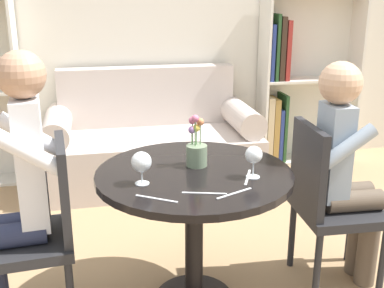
{
  "coord_description": "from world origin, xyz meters",
  "views": [
    {
      "loc": [
        -0.44,
        -2.08,
        1.55
      ],
      "look_at": [
        0.0,
        0.05,
        0.84
      ],
      "focal_mm": 45.0,
      "sensor_mm": 36.0,
      "label": 1
    }
  ],
  "objects_px": {
    "chair_right": "(327,199)",
    "wine_glass_right": "(254,156)",
    "wine_glass_left": "(141,162)",
    "flower_vase": "(196,150)",
    "bookshelf_right": "(295,85)",
    "person_right": "(346,169)",
    "person_left": "(16,189)",
    "chair_left": "(41,227)",
    "couch": "(152,145)"
  },
  "relations": [
    {
      "from": "chair_right",
      "to": "wine_glass_right",
      "type": "bearing_deg",
      "value": 112.06
    },
    {
      "from": "chair_right",
      "to": "wine_glass_left",
      "type": "distance_m",
      "value": 1.04
    },
    {
      "from": "chair_right",
      "to": "flower_vase",
      "type": "relative_size",
      "value": 3.48
    },
    {
      "from": "chair_right",
      "to": "wine_glass_left",
      "type": "height_order",
      "value": "chair_right"
    },
    {
      "from": "bookshelf_right",
      "to": "person_right",
      "type": "height_order",
      "value": "bookshelf_right"
    },
    {
      "from": "bookshelf_right",
      "to": "flower_vase",
      "type": "height_order",
      "value": "bookshelf_right"
    },
    {
      "from": "bookshelf_right",
      "to": "person_left",
      "type": "height_order",
      "value": "bookshelf_right"
    },
    {
      "from": "bookshelf_right",
      "to": "flower_vase",
      "type": "distance_m",
      "value": 2.32
    },
    {
      "from": "wine_glass_left",
      "to": "wine_glass_right",
      "type": "bearing_deg",
      "value": -2.81
    },
    {
      "from": "flower_vase",
      "to": "chair_right",
      "type": "bearing_deg",
      "value": -2.84
    },
    {
      "from": "chair_right",
      "to": "wine_glass_right",
      "type": "height_order",
      "value": "chair_right"
    },
    {
      "from": "chair_right",
      "to": "person_right",
      "type": "bearing_deg",
      "value": -91.59
    },
    {
      "from": "person_right",
      "to": "wine_glass_left",
      "type": "bearing_deg",
      "value": 99.75
    },
    {
      "from": "person_right",
      "to": "flower_vase",
      "type": "bearing_deg",
      "value": 89.37
    },
    {
      "from": "chair_left",
      "to": "flower_vase",
      "type": "distance_m",
      "value": 0.81
    },
    {
      "from": "flower_vase",
      "to": "wine_glass_right",
      "type": "bearing_deg",
      "value": -42.72
    },
    {
      "from": "wine_glass_right",
      "to": "flower_vase",
      "type": "bearing_deg",
      "value": 137.28
    },
    {
      "from": "bookshelf_right",
      "to": "flower_vase",
      "type": "xyz_separation_m",
      "value": [
        -1.32,
        -1.9,
        0.09
      ]
    },
    {
      "from": "chair_right",
      "to": "person_left",
      "type": "xyz_separation_m",
      "value": [
        -1.53,
        -0.03,
        0.2
      ]
    },
    {
      "from": "chair_right",
      "to": "person_right",
      "type": "xyz_separation_m",
      "value": [
        0.09,
        -0.01,
        0.17
      ]
    },
    {
      "from": "couch",
      "to": "wine_glass_left",
      "type": "bearing_deg",
      "value": -98.11
    },
    {
      "from": "chair_left",
      "to": "person_right",
      "type": "relative_size",
      "value": 0.74
    },
    {
      "from": "couch",
      "to": "flower_vase",
      "type": "bearing_deg",
      "value": -89.05
    },
    {
      "from": "person_left",
      "to": "wine_glass_left",
      "type": "xyz_separation_m",
      "value": [
        0.55,
        -0.11,
        0.13
      ]
    },
    {
      "from": "couch",
      "to": "bookshelf_right",
      "type": "height_order",
      "value": "bookshelf_right"
    },
    {
      "from": "chair_right",
      "to": "flower_vase",
      "type": "bearing_deg",
      "value": 89.49
    },
    {
      "from": "bookshelf_right",
      "to": "chair_left",
      "type": "height_order",
      "value": "bookshelf_right"
    },
    {
      "from": "bookshelf_right",
      "to": "person_left",
      "type": "xyz_separation_m",
      "value": [
        -2.16,
        -1.97,
        -0.01
      ]
    },
    {
      "from": "wine_glass_left",
      "to": "wine_glass_right",
      "type": "xyz_separation_m",
      "value": [
        0.51,
        -0.02,
        0.0
      ]
    },
    {
      "from": "chair_right",
      "to": "wine_glass_right",
      "type": "distance_m",
      "value": 0.6
    },
    {
      "from": "chair_left",
      "to": "chair_right",
      "type": "xyz_separation_m",
      "value": [
        1.44,
        0.02,
        0.0
      ]
    },
    {
      "from": "chair_left",
      "to": "wine_glass_right",
      "type": "xyz_separation_m",
      "value": [
        0.97,
        -0.15,
        0.33
      ]
    },
    {
      "from": "person_left",
      "to": "bookshelf_right",
      "type": "bearing_deg",
      "value": 127.58
    },
    {
      "from": "person_right",
      "to": "flower_vase",
      "type": "distance_m",
      "value": 0.8
    },
    {
      "from": "chair_right",
      "to": "wine_glass_left",
      "type": "relative_size",
      "value": 6.03
    },
    {
      "from": "wine_glass_right",
      "to": "flower_vase",
      "type": "relative_size",
      "value": 0.58
    },
    {
      "from": "bookshelf_right",
      "to": "person_right",
      "type": "xyz_separation_m",
      "value": [
        -0.54,
        -1.94,
        -0.05
      ]
    },
    {
      "from": "wine_glass_left",
      "to": "couch",
      "type": "bearing_deg",
      "value": 81.89
    },
    {
      "from": "wine_glass_right",
      "to": "flower_vase",
      "type": "height_order",
      "value": "flower_vase"
    },
    {
      "from": "chair_left",
      "to": "wine_glass_right",
      "type": "distance_m",
      "value": 1.04
    },
    {
      "from": "bookshelf_right",
      "to": "wine_glass_left",
      "type": "relative_size",
      "value": 10.27
    },
    {
      "from": "wine_glass_right",
      "to": "wine_glass_left",
      "type": "bearing_deg",
      "value": 177.19
    },
    {
      "from": "person_left",
      "to": "flower_vase",
      "type": "distance_m",
      "value": 0.84
    },
    {
      "from": "chair_left",
      "to": "couch",
      "type": "bearing_deg",
      "value": 151.97
    },
    {
      "from": "wine_glass_left",
      "to": "wine_glass_right",
      "type": "distance_m",
      "value": 0.51
    },
    {
      "from": "chair_left",
      "to": "person_right",
      "type": "xyz_separation_m",
      "value": [
        1.53,
        0.01,
        0.17
      ]
    },
    {
      "from": "bookshelf_right",
      "to": "person_left",
      "type": "distance_m",
      "value": 2.92
    },
    {
      "from": "bookshelf_right",
      "to": "person_right",
      "type": "bearing_deg",
      "value": -105.58
    },
    {
      "from": "wine_glass_right",
      "to": "flower_vase",
      "type": "xyz_separation_m",
      "value": [
        -0.22,
        0.2,
        -0.02
      ]
    },
    {
      "from": "chair_right",
      "to": "person_left",
      "type": "bearing_deg",
      "value": 93.48
    }
  ]
}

